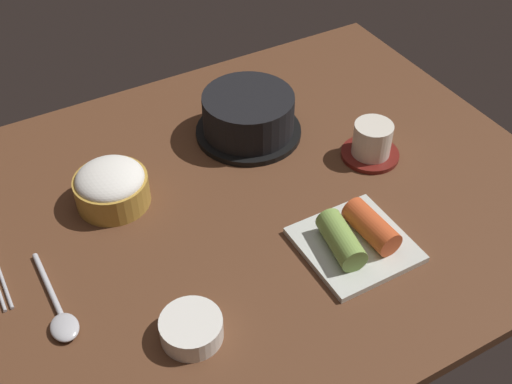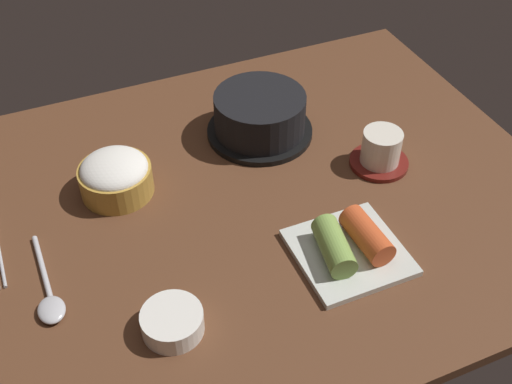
# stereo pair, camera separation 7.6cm
# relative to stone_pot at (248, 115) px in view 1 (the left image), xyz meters

# --- Properties ---
(dining_table) EXTENTS (1.00, 0.76, 0.02)m
(dining_table) POSITION_rel_stone_pot_xyz_m (-0.10, -0.15, -0.05)
(dining_table) COLOR #56331E
(dining_table) RESTS_ON ground
(stone_pot) EXTENTS (0.18, 0.18, 0.08)m
(stone_pot) POSITION_rel_stone_pot_xyz_m (0.00, 0.00, 0.00)
(stone_pot) COLOR black
(stone_pot) RESTS_ON dining_table
(rice_bowl) EXTENTS (0.11, 0.11, 0.07)m
(rice_bowl) POSITION_rel_stone_pot_xyz_m (-0.27, -0.05, -0.01)
(rice_bowl) COLOR #B78C38
(rice_bowl) RESTS_ON dining_table
(tea_cup_with_saucer) EXTENTS (0.10, 0.10, 0.06)m
(tea_cup_with_saucer) POSITION_rel_stone_pot_xyz_m (0.15, -0.15, -0.01)
(tea_cup_with_saucer) COLOR maroon
(tea_cup_with_saucer) RESTS_ON dining_table
(kimchi_plate) EXTENTS (0.15, 0.15, 0.05)m
(kimchi_plate) POSITION_rel_stone_pot_xyz_m (0.00, -0.31, -0.02)
(kimchi_plate) COLOR silver
(kimchi_plate) RESTS_ON dining_table
(side_bowl_near) EXTENTS (0.08, 0.08, 0.03)m
(side_bowl_near) POSITION_rel_stone_pot_xyz_m (-0.27, -0.33, -0.02)
(side_bowl_near) COLOR white
(side_bowl_near) RESTS_ON dining_table
(spoon) EXTENTS (0.04, 0.17, 0.01)m
(spoon) POSITION_rel_stone_pot_xyz_m (-0.40, -0.22, -0.03)
(spoon) COLOR #B7B7BC
(spoon) RESTS_ON dining_table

